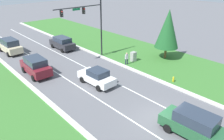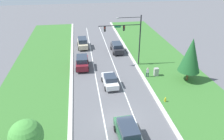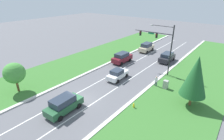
% 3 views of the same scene
% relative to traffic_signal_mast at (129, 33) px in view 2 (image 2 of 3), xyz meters
% --- Properties ---
extents(ground_plane, '(160.00, 160.00, 0.00)m').
position_rel_traffic_signal_mast_xyz_m(ground_plane, '(-4.30, -15.06, -5.77)').
color(ground_plane, '#5B5B60').
extents(curb_strip_right, '(0.50, 90.00, 0.15)m').
position_rel_traffic_signal_mast_xyz_m(curb_strip_right, '(1.35, -15.06, -5.69)').
color(curb_strip_right, beige).
rests_on(curb_strip_right, ground_plane).
extents(curb_strip_left, '(0.50, 90.00, 0.15)m').
position_rel_traffic_signal_mast_xyz_m(curb_strip_left, '(-9.95, -15.06, -5.69)').
color(curb_strip_left, beige).
rests_on(curb_strip_left, ground_plane).
extents(grass_verge_right, '(10.00, 90.00, 0.08)m').
position_rel_traffic_signal_mast_xyz_m(grass_verge_right, '(6.60, -15.06, -5.73)').
color(grass_verge_right, '#38702D').
rests_on(grass_verge_right, ground_plane).
extents(grass_verge_left, '(10.00, 90.00, 0.08)m').
position_rel_traffic_signal_mast_xyz_m(grass_verge_left, '(-15.20, -15.06, -5.73)').
color(grass_verge_left, '#38702D').
rests_on(grass_verge_left, ground_plane).
extents(lane_stripe_inner_left, '(0.14, 81.00, 0.01)m').
position_rel_traffic_signal_mast_xyz_m(lane_stripe_inner_left, '(-6.10, -15.06, -5.76)').
color(lane_stripe_inner_left, white).
rests_on(lane_stripe_inner_left, ground_plane).
extents(lane_stripe_inner_right, '(0.14, 81.00, 0.01)m').
position_rel_traffic_signal_mast_xyz_m(lane_stripe_inner_right, '(-2.50, -15.06, -5.76)').
color(lane_stripe_inner_right, white).
rests_on(lane_stripe_inner_right, ground_plane).
extents(traffic_signal_mast, '(7.14, 0.41, 8.78)m').
position_rel_traffic_signal_mast_xyz_m(traffic_signal_mast, '(0.00, 0.00, 0.00)').
color(traffic_signal_mast, black).
rests_on(traffic_signal_mast, ground_plane).
extents(white_sedan, '(2.19, 4.51, 1.74)m').
position_rel_traffic_signal_mast_xyz_m(white_sedan, '(-4.24, -6.66, -4.90)').
color(white_sedan, white).
rests_on(white_sedan, ground_plane).
extents(champagne_suv, '(2.27, 5.11, 2.13)m').
position_rel_traffic_signal_mast_xyz_m(champagne_suv, '(-7.66, 10.01, -4.68)').
color(champagne_suv, beige).
rests_on(champagne_suv, ground_plane).
extents(charcoal_suv, '(2.17, 4.89, 1.91)m').
position_rel_traffic_signal_mast_xyz_m(charcoal_suv, '(-0.89, 6.39, -4.79)').
color(charcoal_suv, '#28282D').
rests_on(charcoal_suv, ground_plane).
extents(forest_suv, '(2.33, 4.91, 2.02)m').
position_rel_traffic_signal_mast_xyz_m(forest_suv, '(-4.07, -17.90, -4.73)').
color(forest_suv, '#235633').
rests_on(forest_suv, ground_plane).
extents(burgundy_suv, '(2.32, 4.93, 2.11)m').
position_rel_traffic_signal_mast_xyz_m(burgundy_suv, '(-8.06, 0.06, -4.68)').
color(burgundy_suv, maroon).
rests_on(burgundy_suv, ground_plane).
extents(utility_cabinet, '(0.70, 0.60, 1.37)m').
position_rel_traffic_signal_mast_xyz_m(utility_cabinet, '(3.50, -4.81, -5.08)').
color(utility_cabinet, '#9E9E99').
rests_on(utility_cabinet, ground_plane).
extents(pedestrian, '(0.42, 0.31, 1.69)m').
position_rel_traffic_signal_mast_xyz_m(pedestrian, '(2.00, -5.00, -4.83)').
color(pedestrian, '#232842').
rests_on(pedestrian, ground_plane).
extents(fire_hydrant, '(0.34, 0.20, 0.70)m').
position_rel_traffic_signal_mast_xyz_m(fire_hydrant, '(2.28, -11.98, -5.42)').
color(fire_hydrant, gold).
rests_on(fire_hydrant, ground_plane).
extents(conifer_near_right_tree, '(3.22, 3.22, 6.83)m').
position_rel_traffic_signal_mast_xyz_m(conifer_near_right_tree, '(7.71, -6.98, -1.52)').
color(conifer_near_right_tree, brown).
rests_on(conifer_near_right_tree, ground_plane).
extents(oak_near_left_tree, '(2.99, 2.99, 4.51)m').
position_rel_traffic_signal_mast_xyz_m(oak_near_left_tree, '(-13.38, -19.09, -2.77)').
color(oak_near_left_tree, brown).
rests_on(oak_near_left_tree, ground_plane).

